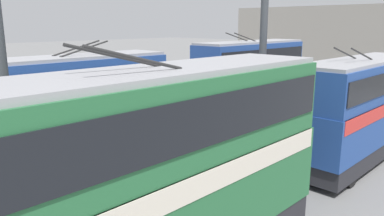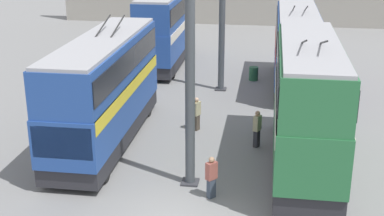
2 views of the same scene
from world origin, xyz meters
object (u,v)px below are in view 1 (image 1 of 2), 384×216
(bus_right_mid, at_px, (251,74))
(bus_left_far, at_px, (359,104))
(oil_drum, at_px, (314,135))
(person_by_left_row, at_px, (173,194))
(person_aisle_midway, at_px, (153,159))
(bus_left_near, at_px, (172,163))
(bus_right_near, at_px, (56,107))

(bus_right_mid, bearing_deg, bus_left_far, -113.82)
(oil_drum, bearing_deg, person_by_left_row, -176.96)
(person_aisle_midway, bearing_deg, person_by_left_row, -3.20)
(person_aisle_midway, xyz_separation_m, oil_drum, (9.13, -2.42, -0.46))
(bus_left_near, distance_m, bus_right_mid, 17.88)
(bus_right_near, distance_m, person_by_left_row, 7.16)
(bus_left_far, xyz_separation_m, person_by_left_row, (-9.75, 1.98, -1.77))
(bus_right_mid, distance_m, person_by_left_row, 15.44)
(bus_right_mid, bearing_deg, oil_drum, -114.73)
(bus_left_far, distance_m, bus_right_near, 13.53)
(bus_left_near, distance_m, bus_left_far, 11.60)
(person_aisle_midway, distance_m, person_by_left_row, 3.41)
(bus_right_near, distance_m, person_aisle_midway, 4.82)
(person_aisle_midway, bearing_deg, bus_left_near, -9.54)
(person_by_left_row, distance_m, oil_drum, 10.79)
(bus_left_far, relative_size, bus_right_near, 0.89)
(bus_right_near, bearing_deg, bus_right_mid, -0.00)
(oil_drum, bearing_deg, bus_right_mid, 65.27)
(bus_left_near, bearing_deg, bus_right_near, 81.11)
(bus_left_near, height_order, bus_right_near, bus_left_near)
(bus_right_near, bearing_deg, bus_left_far, -41.03)
(bus_left_far, xyz_separation_m, person_aisle_midway, (-8.12, 4.98, -1.80))
(person_aisle_midway, height_order, person_by_left_row, person_by_left_row)
(bus_right_near, distance_m, bus_right_mid, 14.13)
(bus_left_near, xyz_separation_m, bus_right_mid, (15.52, 8.88, -0.11))
(person_aisle_midway, relative_size, oil_drum, 1.94)
(bus_left_near, height_order, oil_drum, bus_left_near)
(person_aisle_midway, relative_size, person_by_left_row, 0.97)
(bus_right_near, height_order, person_by_left_row, bus_right_near)
(bus_right_near, height_order, person_aisle_midway, bus_right_near)
(bus_left_near, xyz_separation_m, bus_left_far, (11.60, 0.00, -0.32))
(bus_right_mid, relative_size, person_by_left_row, 5.51)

